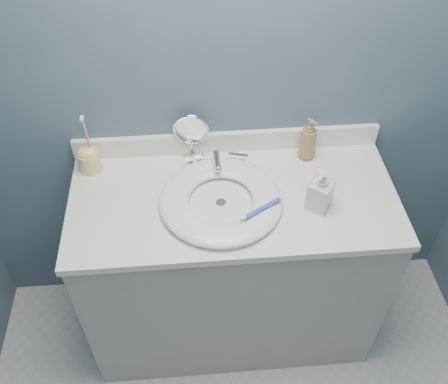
{
  "coord_description": "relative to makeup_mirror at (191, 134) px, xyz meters",
  "views": [
    {
      "loc": [
        -0.14,
        -0.29,
        2.22
      ],
      "look_at": [
        -0.04,
        0.94,
        0.94
      ],
      "focal_mm": 40.0,
      "sensor_mm": 36.0,
      "label": 1
    }
  ],
  "objects": [
    {
      "name": "backsplash",
      "position": [
        0.14,
        0.02,
        -0.07
      ],
      "size": [
        1.22,
        0.02,
        0.09
      ],
      "primitive_type": "cube",
      "color": "white",
      "rests_on": "countertop"
    },
    {
      "name": "soap_bottle_clear",
      "position": [
        0.44,
        -0.31,
        -0.03
      ],
      "size": [
        0.11,
        0.11,
        0.17
      ],
      "primitive_type": "imported",
      "rotation": [
        0.0,
        0.0,
        -0.63
      ],
      "color": "silver",
      "rests_on": "countertop"
    },
    {
      "name": "vanity_cabinet",
      "position": [
        0.14,
        -0.24,
        -0.57
      ],
      "size": [
        1.2,
        0.55,
        0.85
      ],
      "primitive_type": "cube",
      "color": "#AAA79B",
      "rests_on": "ground"
    },
    {
      "name": "soap_bottle_amber",
      "position": [
        0.45,
        -0.04,
        -0.02
      ],
      "size": [
        0.1,
        0.1,
        0.18
      ],
      "primitive_type": "imported",
      "rotation": [
        0.0,
        0.0,
        0.67
      ],
      "color": "#996F45",
      "rests_on": "countertop"
    },
    {
      "name": "makeup_mirror",
      "position": [
        0.0,
        0.0,
        0.0
      ],
      "size": [
        0.14,
        0.08,
        0.21
      ],
      "rotation": [
        0.0,
        0.0,
        -0.08
      ],
      "color": "silver",
      "rests_on": "countertop"
    },
    {
      "name": "back_wall",
      "position": [
        0.14,
        0.04,
        0.21
      ],
      "size": [
        2.2,
        0.02,
        2.4
      ],
      "primitive_type": "cube",
      "color": "#465769",
      "rests_on": "ground"
    },
    {
      "name": "basin",
      "position": [
        0.09,
        -0.27,
        -0.09
      ],
      "size": [
        0.45,
        0.45,
        0.04
      ],
      "primitive_type": null,
      "color": "white",
      "rests_on": "countertop"
    },
    {
      "name": "faucet",
      "position": [
        0.09,
        -0.07,
        -0.08
      ],
      "size": [
        0.25,
        0.13,
        0.07
      ],
      "color": "silver",
      "rests_on": "countertop"
    },
    {
      "name": "drain",
      "position": [
        0.09,
        -0.27,
        -0.11
      ],
      "size": [
        0.04,
        0.04,
        0.01
      ],
      "primitive_type": "cylinder",
      "color": "silver",
      "rests_on": "countertop"
    },
    {
      "name": "toothbrush_lying",
      "position": [
        0.23,
        -0.35,
        -0.07
      ],
      "size": [
        0.16,
        0.1,
        0.02
      ],
      "rotation": [
        0.0,
        0.0,
        0.54
      ],
      "color": "#3649C0",
      "rests_on": "basin"
    },
    {
      "name": "countertop",
      "position": [
        0.14,
        -0.24,
        -0.13
      ],
      "size": [
        1.22,
        0.57,
        0.03
      ],
      "primitive_type": "cube",
      "color": "white",
      "rests_on": "vanity_cabinet"
    },
    {
      "name": "toothbrush_holder",
      "position": [
        -0.4,
        -0.04,
        -0.05
      ],
      "size": [
        0.09,
        0.09,
        0.25
      ],
      "rotation": [
        0.0,
        0.0,
        -0.02
      ],
      "color": "#F6CD7B",
      "rests_on": "countertop"
    }
  ]
}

